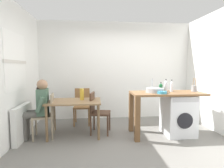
{
  "coord_description": "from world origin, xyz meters",
  "views": [
    {
      "loc": [
        -0.58,
        -3.26,
        1.44
      ],
      "look_at": [
        -0.23,
        0.45,
        1.09
      ],
      "focal_mm": 28.36,
      "sensor_mm": 36.0,
      "label": 1
    }
  ],
  "objects": [
    {
      "name": "bottle_tall_green",
      "position": [
        0.85,
        0.47,
        1.01
      ],
      "size": [
        0.08,
        0.08,
        0.2
      ],
      "color": "#19592D",
      "rests_on": "kitchen_counter"
    },
    {
      "name": "chair_opposite",
      "position": [
        -0.54,
        0.55,
        0.51
      ],
      "size": [
        0.47,
        0.47,
        0.9
      ],
      "rotation": [
        0.0,
        0.0,
        -1.76
      ],
      "color": "#4C3323",
      "rests_on": "ground_plane"
    },
    {
      "name": "washing_machine",
      "position": [
        1.19,
        0.3,
        0.43
      ],
      "size": [
        0.6,
        0.61,
        0.86
      ],
      "color": "silver",
      "rests_on": "ground_plane"
    },
    {
      "name": "chair_spare_by_wall",
      "position": [
        -0.92,
        1.26,
        0.51
      ],
      "size": [
        0.4,
        0.4,
        0.9
      ],
      "rotation": [
        0.0,
        0.0,
        3.13
      ],
      "color": "olive",
      "rests_on": "ground_plane"
    },
    {
      "name": "mixing_bowl",
      "position": [
        0.74,
        0.11,
        0.95
      ],
      "size": [
        0.19,
        0.19,
        0.05
      ],
      "color": "teal",
      "rests_on": "kitchen_counter"
    },
    {
      "name": "ground_plane",
      "position": [
        0.0,
        0.0,
        0.0
      ],
      "size": [
        5.46,
        5.46,
        0.0
      ],
      "primitive_type": "plane",
      "color": "slate"
    },
    {
      "name": "tap",
      "position": [
        0.66,
        0.49,
        1.06
      ],
      "size": [
        0.02,
        0.02,
        0.28
      ],
      "primitive_type": "cylinder",
      "color": "#B2B2B7",
      "rests_on": "kitchen_counter"
    },
    {
      "name": "bottle_clear_small",
      "position": [
        1.06,
        0.39,
        1.04
      ],
      "size": [
        0.06,
        0.06,
        0.26
      ],
      "color": "silver",
      "rests_on": "kitchen_counter"
    },
    {
      "name": "utensil_crock",
      "position": [
        1.55,
        0.36,
        0.99
      ],
      "size": [
        0.11,
        0.11,
        0.3
      ],
      "color": "gray",
      "rests_on": "kitchen_counter"
    },
    {
      "name": "chair_person_seat",
      "position": [
        -1.57,
        0.4,
        0.51
      ],
      "size": [
        0.45,
        0.45,
        0.9
      ],
      "rotation": [
        0.0,
        0.0,
        1.71
      ],
      "color": "gray",
      "rests_on": "ground_plane"
    },
    {
      "name": "sink_basin",
      "position": [
        0.66,
        0.31,
        0.97
      ],
      "size": [
        0.38,
        0.38,
        0.09
      ],
      "primitive_type": "cylinder",
      "color": "#9EA0A5",
      "rests_on": "kitchen_counter"
    },
    {
      "name": "wall_back",
      "position": [
        0.0,
        1.75,
        1.35
      ],
      "size": [
        4.6,
        0.1,
        2.7
      ],
      "primitive_type": "cube",
      "color": "white",
      "rests_on": "ground_plane"
    },
    {
      "name": "dining_table",
      "position": [
        -1.02,
        0.49,
        0.64
      ],
      "size": [
        1.1,
        0.76,
        0.74
      ],
      "color": "olive",
      "rests_on": "ground_plane"
    },
    {
      "name": "kitchen_counter",
      "position": [
        0.71,
        0.31,
        0.76
      ],
      "size": [
        1.5,
        0.68,
        0.92
      ],
      "color": "brown",
      "rests_on": "ground_plane"
    },
    {
      "name": "radiator",
      "position": [
        -2.02,
        0.3,
        0.35
      ],
      "size": [
        0.1,
        0.8,
        0.7
      ],
      "primitive_type": "cube",
      "color": "white",
      "rests_on": "ground_plane"
    },
    {
      "name": "seated_person",
      "position": [
        -1.73,
        0.37,
        0.67
      ],
      "size": [
        0.53,
        0.53,
        1.2
      ],
      "rotation": [
        0.0,
        0.0,
        1.71
      ],
      "color": "#595651",
      "rests_on": "ground_plane"
    },
    {
      "name": "wall_window_side",
      "position": [
        -2.15,
        0.0,
        1.35
      ],
      "size": [
        0.12,
        3.8,
        2.7
      ],
      "color": "white",
      "rests_on": "ground_plane"
    },
    {
      "name": "vase",
      "position": [
        -0.87,
        0.59,
        0.86
      ],
      "size": [
        0.09,
        0.09,
        0.25
      ],
      "primitive_type": "cylinder",
      "color": "gold",
      "rests_on": "dining_table"
    },
    {
      "name": "scissors",
      "position": [
        0.87,
        0.21,
        0.92
      ],
      "size": [
        0.15,
        0.06,
        0.01
      ],
      "color": "#B2B2B7",
      "rests_on": "kitchen_counter"
    },
    {
      "name": "bottle_squat_brown",
      "position": [
        0.97,
        0.48,
        1.04
      ],
      "size": [
        0.08,
        0.08,
        0.26
      ],
      "color": "silver",
      "rests_on": "kitchen_counter"
    }
  ]
}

